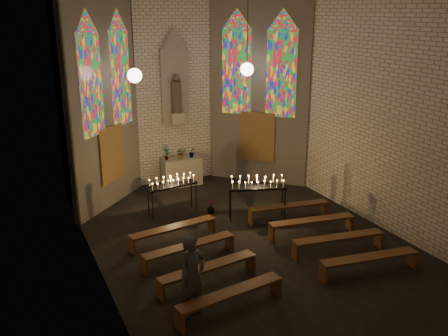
% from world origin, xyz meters
% --- Properties ---
extents(floor, '(12.00, 12.00, 0.00)m').
position_xyz_m(floor, '(0.00, 0.00, 0.00)').
color(floor, black).
rests_on(floor, ground).
extents(room, '(8.22, 12.43, 7.00)m').
position_xyz_m(room, '(-0.00, 3.37, 3.72)').
color(room, beige).
rests_on(room, ground).
extents(altar, '(1.40, 0.60, 1.00)m').
position_xyz_m(altar, '(0.00, 5.45, 0.50)').
color(altar, '#B2AC91').
rests_on(altar, ground).
extents(flower_vase_left, '(0.26, 0.20, 0.44)m').
position_xyz_m(flower_vase_left, '(-0.55, 5.48, 1.22)').
color(flower_vase_left, '#4C723F').
rests_on(flower_vase_left, altar).
extents(flower_vase_center, '(0.36, 0.32, 0.40)m').
position_xyz_m(flower_vase_center, '(-0.03, 5.45, 1.20)').
color(flower_vase_center, '#4C723F').
rests_on(flower_vase_center, altar).
extents(flower_vase_right, '(0.24, 0.21, 0.38)m').
position_xyz_m(flower_vase_right, '(0.40, 5.42, 1.19)').
color(flower_vase_right, '#4C723F').
rests_on(flower_vase_right, altar).
extents(aisle_flower_pot, '(0.30, 0.30, 0.41)m').
position_xyz_m(aisle_flower_pot, '(-0.12, 2.57, 0.21)').
color(aisle_flower_pot, '#4C723F').
rests_on(aisle_flower_pot, ground).
extents(votive_stand_left, '(1.64, 0.59, 1.18)m').
position_xyz_m(votive_stand_left, '(-1.19, 3.05, 1.01)').
color(votive_stand_left, black).
rests_on(votive_stand_left, ground).
extents(votive_stand_right, '(1.78, 0.95, 1.28)m').
position_xyz_m(votive_stand_right, '(1.00, 1.60, 1.10)').
color(votive_stand_right, black).
rests_on(votive_stand_right, ground).
extents(pew_left_0, '(2.52, 0.70, 0.48)m').
position_xyz_m(pew_left_0, '(-1.85, 1.13, 0.39)').
color(pew_left_0, '#593419').
rests_on(pew_left_0, ground).
extents(pew_right_0, '(2.52, 0.70, 0.48)m').
position_xyz_m(pew_right_0, '(1.85, 1.13, 0.39)').
color(pew_right_0, '#593419').
rests_on(pew_right_0, ground).
extents(pew_left_1, '(2.52, 0.70, 0.48)m').
position_xyz_m(pew_left_1, '(-1.85, -0.07, 0.39)').
color(pew_left_1, '#593419').
rests_on(pew_left_1, ground).
extents(pew_right_1, '(2.52, 0.70, 0.48)m').
position_xyz_m(pew_right_1, '(1.85, -0.07, 0.39)').
color(pew_right_1, '#593419').
rests_on(pew_right_1, ground).
extents(pew_left_2, '(2.52, 0.70, 0.48)m').
position_xyz_m(pew_left_2, '(-1.85, -1.27, 0.39)').
color(pew_left_2, '#593419').
rests_on(pew_left_2, ground).
extents(pew_right_2, '(2.52, 0.70, 0.48)m').
position_xyz_m(pew_right_2, '(1.85, -1.27, 0.39)').
color(pew_right_2, '#593419').
rests_on(pew_right_2, ground).
extents(pew_left_3, '(2.52, 0.70, 0.48)m').
position_xyz_m(pew_left_3, '(-1.85, -2.47, 0.39)').
color(pew_left_3, '#593419').
rests_on(pew_left_3, ground).
extents(pew_right_3, '(2.52, 0.70, 0.48)m').
position_xyz_m(pew_right_3, '(1.85, -2.47, 0.39)').
color(pew_right_3, '#593419').
rests_on(pew_right_3, ground).
extents(visitor, '(0.75, 0.60, 1.78)m').
position_xyz_m(visitor, '(-2.59, -2.20, 0.89)').
color(visitor, '#43444C').
rests_on(visitor, ground).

